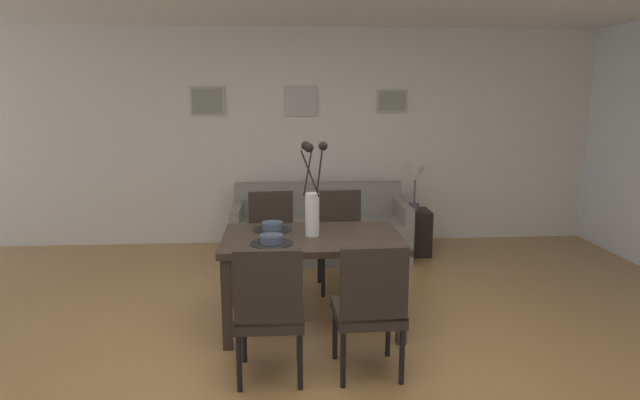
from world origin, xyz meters
name	(u,v)px	position (x,y,z in m)	size (l,w,h in m)	color
ground_plane	(320,367)	(0.00, 0.00, 0.00)	(9.00, 9.00, 0.00)	#A87A47
back_wall_panel	(302,137)	(0.00, 3.25, 1.30)	(9.00, 0.10, 2.60)	silver
dining_table	(312,247)	(-0.01, 0.71, 0.65)	(1.40, 0.89, 0.74)	#33261E
dining_chair_near_left	(269,307)	(-0.33, -0.15, 0.51)	(0.45, 0.45, 0.92)	black
dining_chair_near_right	(272,237)	(-0.35, 1.55, 0.51)	(0.47, 0.47, 0.92)	black
dining_chair_far_left	(370,304)	(0.32, -0.14, 0.51)	(0.46, 0.46, 0.92)	black
dining_chair_far_right	(340,235)	(0.30, 1.56, 0.51)	(0.45, 0.45, 0.92)	black
centerpiece_vase	(312,200)	(-0.01, 0.71, 1.02)	(0.21, 0.23, 0.73)	silver
placemat_near_left	(272,243)	(-0.32, 0.51, 0.74)	(0.32, 0.32, 0.01)	black
bowl_near_left	(271,238)	(-0.32, 0.51, 0.78)	(0.17, 0.17, 0.07)	#475166
placemat_near_right	(273,230)	(-0.32, 0.91, 0.74)	(0.32, 0.32, 0.01)	black
bowl_near_right	(272,225)	(-0.32, 0.91, 0.78)	(0.17, 0.17, 0.07)	#475166
sofa	(320,232)	(0.18, 2.58, 0.28)	(1.96, 0.84, 0.80)	gray
side_table	(413,232)	(1.26, 2.56, 0.26)	(0.36, 0.36, 0.52)	black
table_lamp	(415,178)	(1.26, 2.56, 0.89)	(0.22, 0.22, 0.51)	#4C4C51
framed_picture_left	(207,101)	(-1.12, 3.18, 1.74)	(0.41, 0.03, 0.34)	#B2ADA3
framed_picture_center	(301,101)	(-0.01, 3.18, 1.74)	(0.39, 0.03, 0.36)	#B2ADA3
framed_picture_right	(392,101)	(1.10, 3.18, 1.74)	(0.37, 0.03, 0.28)	#B2ADA3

